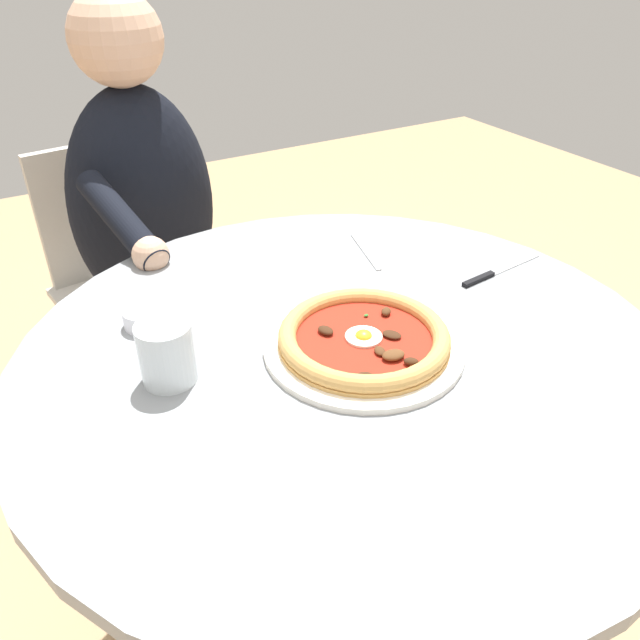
% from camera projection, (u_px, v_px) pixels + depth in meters
% --- Properties ---
extents(ground_plane, '(6.00, 6.00, 0.02)m').
position_uv_depth(ground_plane, '(339.00, 625.00, 1.36)').
color(ground_plane, tan).
extents(dining_table, '(1.01, 1.01, 0.74)m').
position_uv_depth(dining_table, '(345.00, 427.00, 1.04)').
color(dining_table, gray).
rests_on(dining_table, ground).
extents(pizza_on_plate, '(0.31, 0.31, 0.04)m').
position_uv_depth(pizza_on_plate, '(364.00, 340.00, 0.94)').
color(pizza_on_plate, white).
rests_on(pizza_on_plate, dining_table).
extents(water_glass, '(0.08, 0.08, 0.09)m').
position_uv_depth(water_glass, '(167.00, 356.00, 0.87)').
color(water_glass, silver).
rests_on(water_glass, dining_table).
extents(steak_knife, '(0.21, 0.03, 0.01)m').
position_uv_depth(steak_knife, '(491.00, 274.00, 1.14)').
color(steak_knife, silver).
rests_on(steak_knife, dining_table).
extents(ramekin_capers, '(0.07, 0.07, 0.03)m').
position_uv_depth(ramekin_capers, '(145.00, 316.00, 1.00)').
color(ramekin_capers, white).
rests_on(ramekin_capers, dining_table).
extents(fork_utensil, '(0.05, 0.16, 0.00)m').
position_uv_depth(fork_utensil, '(365.00, 251.00, 1.22)').
color(fork_utensil, '#BCBCC1').
rests_on(fork_utensil, dining_table).
extents(diner_person, '(0.37, 0.52, 1.19)m').
position_uv_depth(diner_person, '(156.00, 282.00, 1.56)').
color(diner_person, '#282833').
rests_on(diner_person, ground).
extents(cafe_chair_diner, '(0.47, 0.47, 0.82)m').
position_uv_depth(cafe_chair_diner, '(135.00, 269.00, 1.67)').
color(cafe_chair_diner, beige).
rests_on(cafe_chair_diner, ground).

